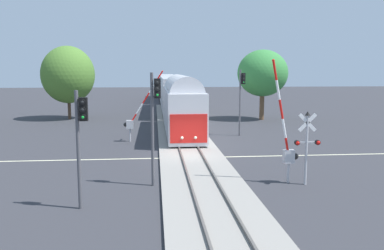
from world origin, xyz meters
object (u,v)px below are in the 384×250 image
object	(u,v)px
crossing_signal_mast	(307,140)
pine_left_background	(68,75)
traffic_signal_median	(155,111)
crossing_gate_near	(288,145)
traffic_signal_near_left	(81,130)
oak_far_right	(263,73)
commuter_train	(172,92)
traffic_signal_far_side	(242,92)
crossing_gate_far	(133,118)

from	to	relation	value
crossing_signal_mast	pine_left_background	size ratio (longest dim) A/B	0.44
traffic_signal_median	crossing_gate_near	bearing A→B (deg)	-1.12
crossing_gate_near	traffic_signal_near_left	bearing A→B (deg)	-162.93
crossing_gate_near	oak_far_right	bearing A→B (deg)	77.77
traffic_signal_median	traffic_signal_near_left	size ratio (longest dim) A/B	1.14
commuter_train	traffic_signal_far_side	xyz separation A→B (m)	(5.34, -22.62, 1.28)
crossing_signal_mast	crossing_gate_far	size ratio (longest dim) A/B	0.66
oak_far_right	pine_left_background	size ratio (longest dim) A/B	0.95
oak_far_right	commuter_train	bearing A→B (deg)	132.68
commuter_train	traffic_signal_near_left	distance (m)	41.61
pine_left_background	traffic_signal_near_left	bearing A→B (deg)	-77.60
crossing_gate_far	oak_far_right	size ratio (longest dim) A/B	0.71
crossing_gate_near	traffic_signal_near_left	world-z (taller)	crossing_gate_near
traffic_signal_far_side	crossing_signal_mast	bearing A→B (deg)	-89.88
crossing_signal_mast	traffic_signal_near_left	bearing A→B (deg)	-166.30
traffic_signal_far_side	commuter_train	bearing A→B (deg)	103.28
crossing_signal_mast	crossing_gate_far	world-z (taller)	crossing_gate_far
traffic_signal_median	pine_left_background	world-z (taller)	pine_left_background
traffic_signal_near_left	traffic_signal_far_side	bearing A→B (deg)	59.46
crossing_gate_near	oak_far_right	size ratio (longest dim) A/B	0.79
oak_far_right	pine_left_background	world-z (taller)	pine_left_background
crossing_signal_mast	pine_left_background	xyz separation A→B (m)	(-18.19, 30.01, 3.00)
oak_far_right	pine_left_background	xyz separation A→B (m)	(-23.15, 2.68, -0.18)
commuter_train	crossing_gate_near	bearing A→B (deg)	-83.27
traffic_signal_far_side	oak_far_right	world-z (taller)	oak_far_right
commuter_train	pine_left_background	xyz separation A→B (m)	(-12.82, -8.53, 2.65)
oak_far_right	pine_left_background	bearing A→B (deg)	173.40
commuter_train	oak_far_right	world-z (taller)	oak_far_right
crossing_gate_near	crossing_gate_far	bearing A→B (deg)	123.30
crossing_gate_far	crossing_signal_mast	bearing A→B (deg)	-55.01
commuter_train	pine_left_background	distance (m)	15.62
traffic_signal_median	pine_left_background	size ratio (longest dim) A/B	0.67
traffic_signal_median	traffic_signal_near_left	world-z (taller)	traffic_signal_median
traffic_signal_far_side	traffic_signal_near_left	distance (m)	21.60
crossing_gate_far	traffic_signal_near_left	size ratio (longest dim) A/B	1.15
oak_far_right	pine_left_background	distance (m)	23.31
crossing_gate_near	crossing_gate_far	size ratio (longest dim) A/B	1.11
crossing_signal_mast	traffic_signal_median	bearing A→B (deg)	175.89
commuter_train	traffic_signal_median	xyz separation A→B (m)	(-2.49, -37.97, 1.20)
commuter_train	crossing_signal_mast	size ratio (longest dim) A/B	15.99
crossing_gate_far	traffic_signal_median	size ratio (longest dim) A/B	1.01
traffic_signal_far_side	traffic_signal_median	distance (m)	17.23
crossing_signal_mast	traffic_signal_far_side	size ratio (longest dim) A/B	0.65
traffic_signal_near_left	oak_far_right	xyz separation A→B (m)	(15.96, 30.02, 2.09)
traffic_signal_near_left	pine_left_background	size ratio (longest dim) A/B	0.59
traffic_signal_median	commuter_train	bearing A→B (deg)	86.25
commuter_train	crossing_gate_far	distance (m)	25.14
commuter_train	oak_far_right	distance (m)	15.50
crossing_signal_mast	pine_left_background	distance (m)	35.22
crossing_gate_far	traffic_signal_far_side	distance (m)	10.05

